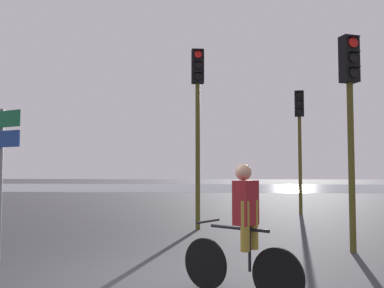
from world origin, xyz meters
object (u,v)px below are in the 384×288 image
at_px(traffic_light_near_right, 350,100).
at_px(traffic_light_center, 198,104).
at_px(traffic_light_far_right, 300,128).
at_px(cyclist, 243,230).

height_order(traffic_light_near_right, traffic_light_center, traffic_light_center).
bearing_deg(traffic_light_center, traffic_light_far_right, -138.68).
bearing_deg(traffic_light_near_right, cyclist, 33.14).
xyz_separation_m(traffic_light_near_right, traffic_light_center, (-3.09, 2.80, 0.38)).
bearing_deg(cyclist, traffic_light_near_right, -0.60).
bearing_deg(traffic_light_far_right, traffic_light_near_right, 97.60).
bearing_deg(cyclist, traffic_light_far_right, 21.43).
height_order(traffic_light_near_right, traffic_light_far_right, traffic_light_far_right).
distance_m(traffic_light_near_right, traffic_light_center, 4.19).
bearing_deg(traffic_light_far_right, cyclist, 85.67).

